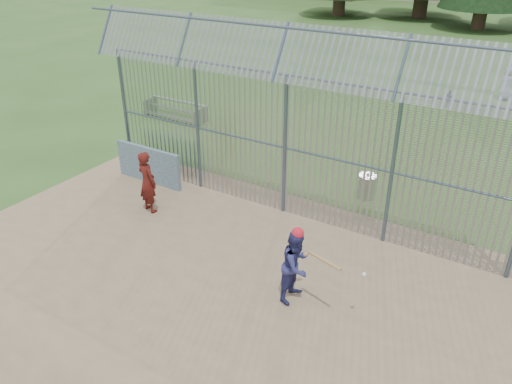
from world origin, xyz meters
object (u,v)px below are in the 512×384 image
Objects in this scene: dugout_wall at (149,165)px; onlooker at (147,182)px; trash_can at (367,186)px; bleacher at (175,110)px; batter at (296,266)px.

dugout_wall is 1.93m from onlooker.
trash_can is (5.05, 4.10, -0.56)m from onlooker.
trash_can is at bearing -127.12° from onlooker.
bleacher is at bearing 122.22° from dugout_wall.
onlooker is at bearing -47.62° from dugout_wall.
dugout_wall reaches higher than bleacher.
onlooker is (1.29, -1.41, 0.32)m from dugout_wall.
dugout_wall is 6.89m from trash_can.
dugout_wall is 0.83× the size of bleacher.
bleacher is (-3.32, 5.28, -0.21)m from dugout_wall.
batter is at bearing -21.53° from dugout_wall.
onlooker is at bearing -55.41° from bleacher.
onlooker is 0.61× the size of bleacher.
bleacher is (-4.61, 6.68, -0.53)m from onlooker.
trash_can is at bearing 7.34° from batter.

